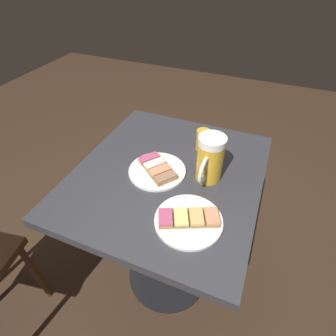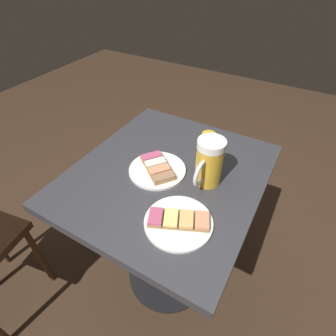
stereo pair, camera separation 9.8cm
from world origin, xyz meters
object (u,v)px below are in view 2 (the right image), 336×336
Objects in this scene: plate_near at (179,221)px; plate_far at (157,169)px; beer_glass_small at (208,143)px; beer_mug at (209,163)px.

plate_near is 0.26m from plate_far.
beer_mug is at bearing -157.33° from beer_glass_small.
plate_near and plate_far have the same top height.
beer_glass_small is (0.39, 0.07, 0.03)m from plate_near.
plate_far is 0.21m from beer_mug.
plate_far is 1.22× the size of beer_mug.
plate_far is 2.47× the size of beer_glass_small.
beer_mug reaches higher than beer_glass_small.
beer_glass_small reaches higher than plate_far.
beer_glass_small is at bearing 10.41° from plate_near.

